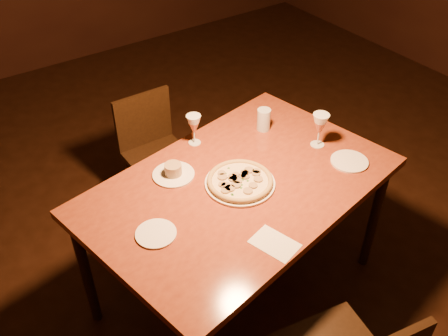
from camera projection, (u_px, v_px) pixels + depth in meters
floor at (282, 284)px, 2.94m from camera, size 7.00×7.00×0.00m
dining_table at (240, 194)px, 2.46m from camera, size 1.65×1.22×0.80m
chair_far at (154, 149)px, 3.23m from camera, size 0.39×0.39×0.80m
pizza_plate at (240, 181)px, 2.39m from camera, size 0.34×0.34×0.04m
ramekin_saucer at (173, 172)px, 2.45m from camera, size 0.21×0.21×0.07m
wine_glass_far at (194, 130)px, 2.62m from camera, size 0.08×0.08×0.17m
wine_glass_right at (319, 130)px, 2.60m from camera, size 0.09×0.09×0.19m
water_tumbler at (264, 119)px, 2.74m from camera, size 0.07×0.07×0.12m
side_plate_left at (156, 234)px, 2.14m from camera, size 0.18×0.18×0.01m
side_plate_near at (349, 161)px, 2.54m from camera, size 0.19×0.19×0.01m
menu_card at (275, 243)px, 2.10m from camera, size 0.18×0.22×0.00m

